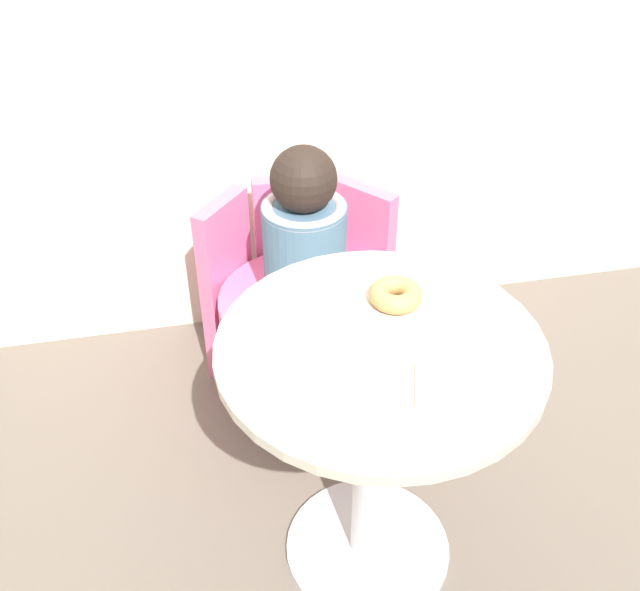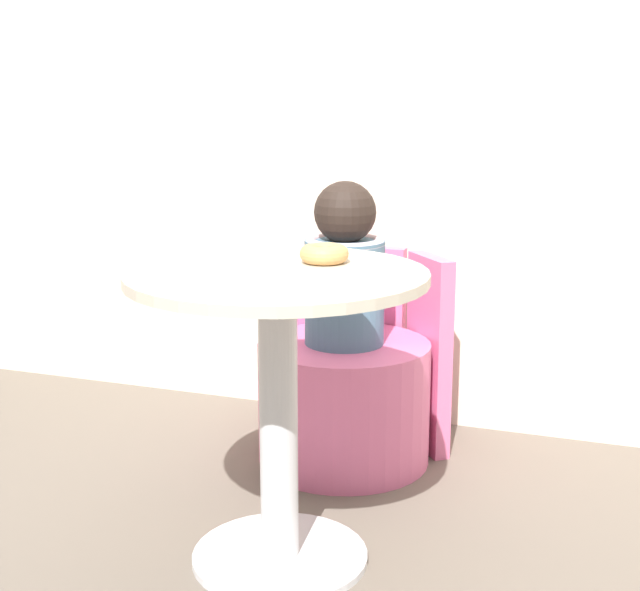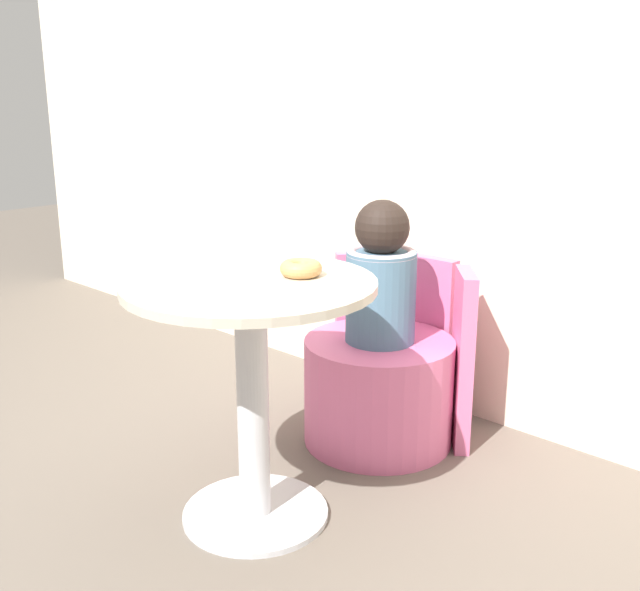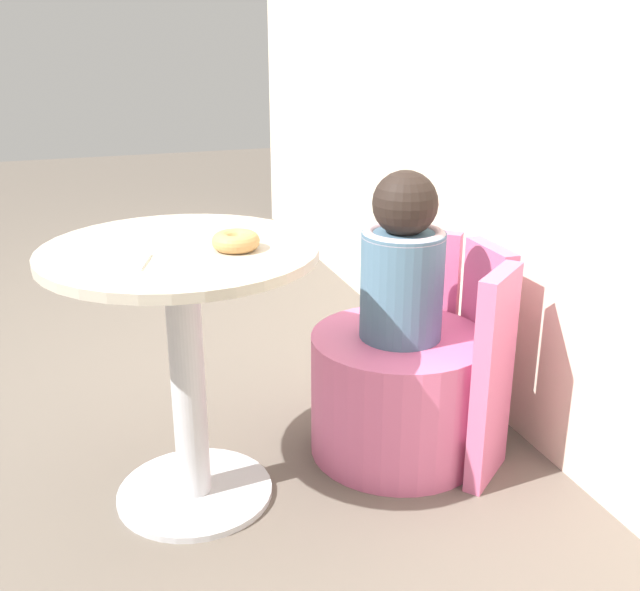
% 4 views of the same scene
% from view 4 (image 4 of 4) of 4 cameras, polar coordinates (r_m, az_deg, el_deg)
% --- Properties ---
extents(ground_plane, '(12.00, 12.00, 0.00)m').
position_cam_4_polar(ground_plane, '(2.18, -11.05, -14.94)').
color(ground_plane, '#665B51').
extents(back_wall, '(6.00, 0.06, 2.40)m').
position_cam_4_polar(back_wall, '(2.22, 18.40, 18.10)').
color(back_wall, beige).
rests_on(back_wall, ground_plane).
extents(round_table, '(0.69, 0.69, 0.72)m').
position_cam_4_polar(round_table, '(1.95, -10.27, -2.50)').
color(round_table, silver).
rests_on(round_table, ground_plane).
extents(tub_chair, '(0.52, 0.52, 0.38)m').
position_cam_4_polar(tub_chair, '(2.28, 5.93, -7.43)').
color(tub_chair, '#DB6693').
rests_on(tub_chair, ground_plane).
extents(booth_backrest, '(0.62, 0.23, 0.62)m').
position_cam_4_polar(booth_backrest, '(2.32, 10.96, -3.84)').
color(booth_backrest, '#DB6693').
rests_on(booth_backrest, ground_plane).
extents(child_figure, '(0.24, 0.24, 0.49)m').
position_cam_4_polar(child_figure, '(2.13, 6.33, 2.50)').
color(child_figure, slate).
rests_on(child_figure, tub_chair).
extents(donut, '(0.12, 0.12, 0.04)m').
position_cam_4_polar(donut, '(1.83, -6.43, 4.15)').
color(donut, tan).
rests_on(donut, round_table).
extents(paper_napkin, '(0.15, 0.15, 0.01)m').
position_cam_4_polar(paper_napkin, '(1.78, -14.99, 2.48)').
color(paper_napkin, silver).
rests_on(paper_napkin, round_table).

